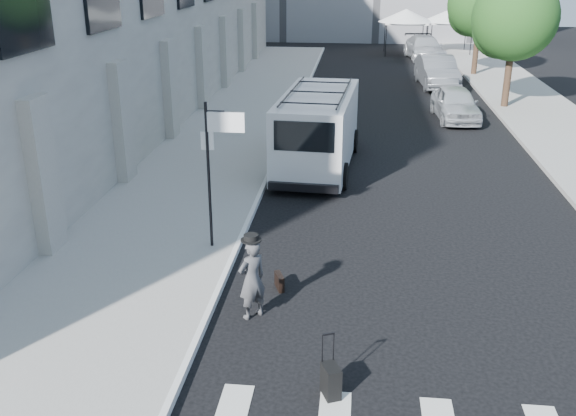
% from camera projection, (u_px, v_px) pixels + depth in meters
% --- Properties ---
extents(ground, '(120.00, 120.00, 0.00)m').
position_uv_depth(ground, '(309.00, 328.00, 12.32)').
color(ground, black).
rests_on(ground, ground).
extents(sidewalk_left, '(4.50, 48.00, 0.15)m').
position_uv_depth(sidewalk_left, '(240.00, 121.00, 27.53)').
color(sidewalk_left, gray).
rests_on(sidewalk_left, ground).
extents(sidewalk_right, '(4.00, 56.00, 0.15)m').
position_uv_depth(sidewalk_right, '(535.00, 108.00, 29.89)').
color(sidewalk_right, gray).
rests_on(sidewalk_right, ground).
extents(sign_pole, '(1.03, 0.07, 3.50)m').
position_uv_depth(sign_pole, '(217.00, 146.00, 14.55)').
color(sign_pole, black).
rests_on(sign_pole, sidewalk_left).
extents(tree_near, '(3.80, 3.83, 6.03)m').
position_uv_depth(tree_near, '(512.00, 21.00, 28.76)').
color(tree_near, black).
rests_on(tree_near, ground).
extents(tree_far, '(3.80, 3.83, 6.03)m').
position_uv_depth(tree_far, '(478.00, 7.00, 37.09)').
color(tree_far, black).
rests_on(tree_far, ground).
extents(tent_left, '(4.00, 4.00, 3.20)m').
position_uv_depth(tent_left, '(406.00, 16.00, 46.10)').
color(tent_left, black).
rests_on(tent_left, ground).
extents(tent_right, '(4.00, 4.00, 3.20)m').
position_uv_depth(tent_right, '(451.00, 16.00, 46.24)').
color(tent_right, black).
rests_on(tent_right, ground).
extents(businessman, '(0.71, 0.70, 1.65)m').
position_uv_depth(businessman, '(252.00, 279.00, 12.40)').
color(businessman, '#3F3F42').
rests_on(businessman, ground).
extents(briefcase, '(0.27, 0.45, 0.34)m').
position_uv_depth(briefcase, '(279.00, 281.00, 13.72)').
color(briefcase, black).
rests_on(briefcase, ground).
extents(suitcase, '(0.37, 0.45, 1.07)m').
position_uv_depth(suitcase, '(331.00, 381.00, 10.31)').
color(suitcase, black).
rests_on(suitcase, ground).
extents(cargo_van, '(2.71, 6.84, 2.51)m').
position_uv_depth(cargo_van, '(318.00, 129.00, 21.43)').
color(cargo_van, silver).
rests_on(cargo_van, ground).
extents(parked_car_a, '(1.97, 4.31, 1.43)m').
position_uv_depth(parked_car_a, '(455.00, 104.00, 27.84)').
color(parked_car_a, '#B1B6BA').
rests_on(parked_car_a, ground).
extents(parked_car_b, '(2.12, 5.16, 1.66)m').
position_uv_depth(parked_car_b, '(437.00, 72.00, 34.90)').
color(parked_car_b, slate).
rests_on(parked_car_b, ground).
extents(parked_car_c, '(2.81, 5.64, 1.58)m').
position_uv_depth(parked_car_c, '(424.00, 48.00, 44.34)').
color(parked_car_c, '#B1B5B9').
rests_on(parked_car_c, ground).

